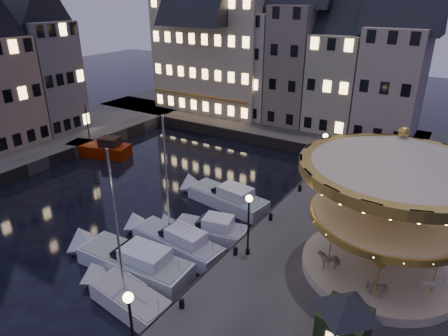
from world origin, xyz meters
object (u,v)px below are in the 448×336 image
Objects in this scene: motorboat_a at (125,297)px; motorboat_b at (130,260)px; ticket_kiosk at (346,315)px; motorboat_e at (224,197)px; carousel at (395,181)px; streetlamp_a at (131,321)px; motorboat_d at (205,231)px; bollard_c at (271,216)px; bollard_d at (300,188)px; streetlamp_c at (324,149)px; motorboat_c at (173,240)px; streetlamp_b at (249,216)px; red_fishing_boat at (100,149)px; bollard_a at (182,303)px; bollard_b at (235,250)px.

motorboat_a is 3.28m from motorboat_b.
motorboat_a reaches higher than ticket_kiosk.
carousel reaches higher than motorboat_e.
motorboat_b is (-6.50, 6.11, -3.37)m from streetlamp_a.
motorboat_d is at bearing 69.55° from motorboat_b.
motorboat_b is at bearing -125.10° from bollard_c.
motorboat_e reaches higher than bollard_d.
streetlamp_a is at bearing -90.00° from streetlamp_c.
motorboat_c is (-4.95, -5.17, -0.93)m from bollard_c.
ticket_kiosk is at bearing -27.00° from motorboat_d.
streetlamp_c reaches higher than motorboat_e.
streetlamp_a is 1.00× the size of streetlamp_b.
streetlamp_c is 15.58m from motorboat_c.
motorboat_d is 0.63× the size of carousel.
red_fishing_boat reaches higher than bollard_d.
streetlamp_c is 0.40× the size of motorboat_a.
bollard_a is 6.34m from motorboat_b.
bollard_d is (0.00, 10.50, 0.00)m from bollard_b.
red_fishing_boat is (-17.07, 12.76, 0.05)m from motorboat_b.
motorboat_c reaches higher than bollard_b.
motorboat_d is at bearing 160.31° from streetlamp_b.
ticket_kiosk is (7.31, -17.90, -0.48)m from streetlamp_c.
streetlamp_b is 7.32× the size of bollard_c.
bollard_d is at bearing 118.79° from ticket_kiosk.
motorboat_c reaches higher than motorboat_e.
carousel is (12.96, 3.30, 6.53)m from motorboat_c.
motorboat_d is at bearing -110.51° from streetlamp_c.
streetlamp_a is 0.41× the size of carousel.
red_fishing_boat reaches higher than ticket_kiosk.
motorboat_c is at bearing -111.38° from streetlamp_c.
motorboat_e reaches higher than bollard_a.
streetlamp_c is 0.51× the size of motorboat_e.
streetlamp_b reaches higher than ticket_kiosk.
motorboat_c is 14.89m from carousel.
bollard_d is 12.25m from carousel.
motorboat_c is 1.04× the size of carousel.
motorboat_a is 24.51m from red_fishing_boat.
streetlamp_a reaches higher than motorboat_d.
carousel is at bearing 37.45° from motorboat_a.
streetlamp_b is 5.81m from motorboat_d.
streetlamp_c is 1.11× the size of ticket_kiosk.
streetlamp_b is 7.32× the size of bollard_b.
ticket_kiosk is at bearing 37.42° from streetlamp_a.
bollard_c is 23.40m from red_fishing_boat.
red_fishing_boat is (-22.97, 4.36, -0.91)m from bollard_c.
streetlamp_a is 7.32× the size of bollard_b.
streetlamp_b is at bearing 148.95° from ticket_kiosk.
motorboat_e is 15.55m from carousel.
motorboat_e is at bearing -149.28° from bollard_d.
bollard_d is 16.55m from ticket_kiosk.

